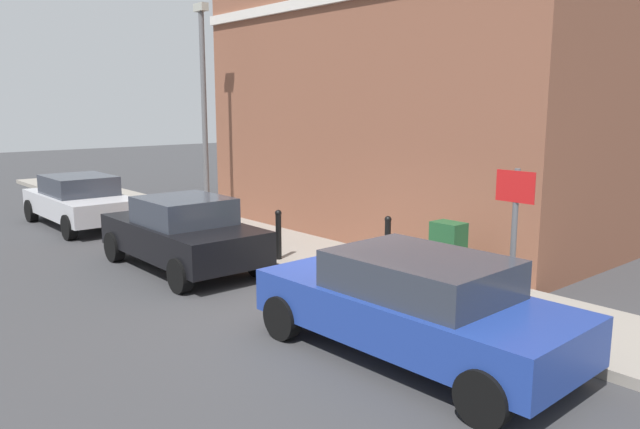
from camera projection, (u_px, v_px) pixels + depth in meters
ground at (321, 309)px, 10.07m from camera, size 80.00×80.00×0.00m
sidewalk at (229, 232)px, 15.84m from camera, size 2.31×30.00×0.15m
corner_building at (438, 60)px, 16.04m from camera, size 7.37×10.36×8.96m
car_blue at (414, 304)px, 8.01m from camera, size 2.03×4.45×1.42m
car_black at (183, 233)px, 12.43m from camera, size 1.92×4.06×1.49m
car_silver at (80, 200)px, 16.84m from camera, size 1.93×4.28×1.41m
utility_cabinet at (448, 257)px, 10.76m from camera, size 0.46×0.61×1.15m
bollard_near_cabinet at (388, 240)px, 11.95m from camera, size 0.14×0.14×1.04m
bollard_far_kerb at (279, 233)px, 12.65m from camera, size 0.14×0.14×1.04m
street_sign at (514, 225)px, 8.56m from camera, size 0.08×0.60×2.30m
lamppost at (204, 105)px, 16.10m from camera, size 0.20×0.44×5.72m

